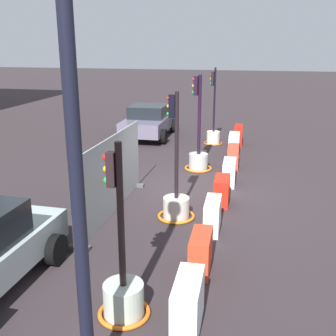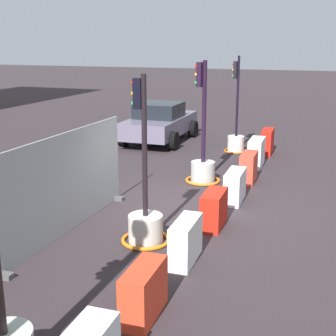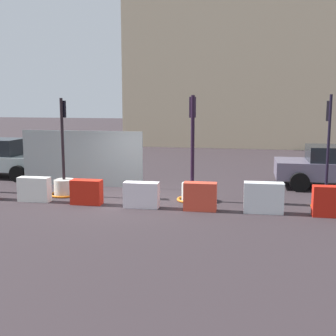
{
  "view_description": "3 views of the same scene",
  "coord_description": "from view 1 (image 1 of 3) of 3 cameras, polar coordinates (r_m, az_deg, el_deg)",
  "views": [
    {
      "loc": [
        -12.07,
        -1.85,
        4.46
      ],
      "look_at": [
        -1.72,
        0.51,
        1.22
      ],
      "focal_mm": 43.95,
      "sensor_mm": 36.0,
      "label": 1
    },
    {
      "loc": [
        -10.24,
        -3.27,
        3.88
      ],
      "look_at": [
        0.14,
        0.56,
        0.91
      ],
      "focal_mm": 50.21,
      "sensor_mm": 36.0,
      "label": 2
    },
    {
      "loc": [
        4.32,
        -13.66,
        3.29
      ],
      "look_at": [
        1.41,
        0.46,
        1.03
      ],
      "focal_mm": 47.01,
      "sensor_mm": 36.0,
      "label": 3
    }
  ],
  "objects": [
    {
      "name": "traffic_light_3",
      "position": [
        19.0,
        6.29,
        4.86
      ],
      "size": [
        0.86,
        0.86,
        3.43
      ],
      "color": "silver",
      "rests_on": "ground_plane"
    },
    {
      "name": "car_grey_saloon",
      "position": [
        20.24,
        -2.68,
        6.5
      ],
      "size": [
        4.3,
        2.36,
        1.57
      ],
      "color": "slate",
      "rests_on": "ground_plane"
    },
    {
      "name": "construction_barrier_7",
      "position": [
        18.95,
        9.73,
        4.49
      ],
      "size": [
        1.1,
        0.4,
        0.88
      ],
      "color": "red",
      "rests_on": "ground_plane"
    },
    {
      "name": "construction_barrier_5",
      "position": [
        15.32,
        9.02,
        1.5
      ],
      "size": [
        0.99,
        0.43,
        0.85
      ],
      "color": "#DA412C",
      "rests_on": "ground_plane"
    },
    {
      "name": "construction_barrier_0",
      "position": [
        6.95,
        2.77,
        -18.35
      ],
      "size": [
        1.1,
        0.46,
        0.88
      ],
      "color": "white",
      "rests_on": "ground_plane"
    },
    {
      "name": "site_fence_panel",
      "position": [
        11.07,
        -7.84,
        -1.29
      ],
      "size": [
        4.82,
        0.5,
        2.11
      ],
      "color": "#99A3A3",
      "rests_on": "ground_plane"
    },
    {
      "name": "construction_barrier_4",
      "position": [
        13.6,
        8.48,
        -0.6
      ],
      "size": [
        1.08,
        0.43,
        0.79
      ],
      "color": "white",
      "rests_on": "ground_plane"
    },
    {
      "name": "street_lamp_post",
      "position": [
        4.8,
        -12.77,
        1.12
      ],
      "size": [
        0.36,
        0.36,
        5.46
      ],
      "color": "black",
      "rests_on": "ground_plane"
    },
    {
      "name": "traffic_light_2",
      "position": [
        15.0,
        4.22,
        1.83
      ],
      "size": [
        1.01,
        1.01,
        3.42
      ],
      "color": "#A8ACA6",
      "rests_on": "ground_plane"
    },
    {
      "name": "traffic_light_1",
      "position": [
        10.86,
        1.13,
        -4.62
      ],
      "size": [
        0.99,
        0.99,
        3.33
      ],
      "color": "beige",
      "rests_on": "ground_plane"
    },
    {
      "name": "construction_barrier_6",
      "position": [
        17.11,
        9.14,
        3.21
      ],
      "size": [
        1.15,
        0.46,
        0.9
      ],
      "color": "silver",
      "rests_on": "ground_plane"
    },
    {
      "name": "construction_barrier_1",
      "position": [
        8.51,
        4.56,
        -11.59
      ],
      "size": [
        1.01,
        0.43,
        0.79
      ],
      "color": "red",
      "rests_on": "ground_plane"
    },
    {
      "name": "construction_barrier_3",
      "position": [
        11.9,
        7.47,
        -3.16
      ],
      "size": [
        0.98,
        0.45,
        0.78
      ],
      "color": "red",
      "rests_on": "ground_plane"
    },
    {
      "name": "construction_barrier_2",
      "position": [
        10.22,
        6.19,
        -6.54
      ],
      "size": [
        1.05,
        0.4,
        0.79
      ],
      "color": "white",
      "rests_on": "ground_plane"
    },
    {
      "name": "traffic_light_0",
      "position": [
        7.23,
        -6.26,
        -16.53
      ],
      "size": [
        0.9,
        0.9,
        3.04
      ],
      "color": "#AFB9A9",
      "rests_on": "ground_plane"
    },
    {
      "name": "ground_plane",
      "position": [
        13.0,
        3.88,
        -3.11
      ],
      "size": [
        120.0,
        120.0,
        0.0
      ],
      "primitive_type": "plane",
      "color": "#30272A"
    }
  ]
}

